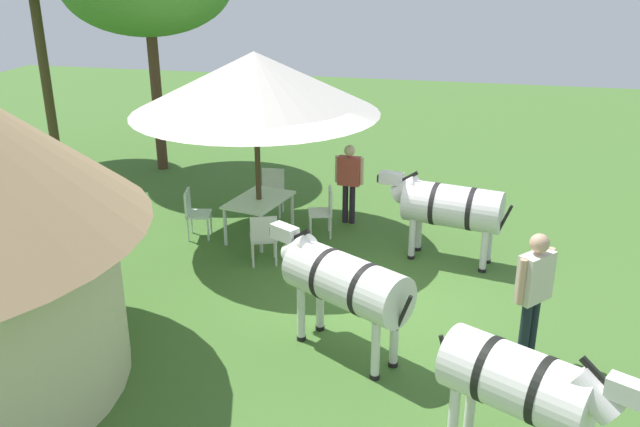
{
  "coord_description": "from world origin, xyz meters",
  "views": [
    {
      "loc": [
        -9.27,
        -1.44,
        4.99
      ],
      "look_at": [
        0.6,
        0.74,
        1.0
      ],
      "focal_mm": 38.17,
      "sensor_mm": 36.0,
      "label": 1
    }
  ],
  "objects_px": {
    "patio_chair_west_end": "(325,209)",
    "patio_chair_east_end": "(272,189)",
    "shade_umbrella": "(255,83)",
    "patio_chair_near_hut": "(194,210)",
    "guest_beside_umbrella": "(349,177)",
    "patio_chair_near_lawn": "(264,236)",
    "zebra_nearest_camera": "(450,206)",
    "standing_watcher": "(534,287)",
    "zebra_by_umbrella": "(344,281)",
    "patio_dining_table": "(259,203)",
    "zebra_toward_hut": "(522,384)"
  },
  "relations": [
    {
      "from": "patio_chair_west_end",
      "to": "zebra_nearest_camera",
      "type": "xyz_separation_m",
      "value": [
        -0.6,
        -2.24,
        0.45
      ]
    },
    {
      "from": "zebra_nearest_camera",
      "to": "zebra_by_umbrella",
      "type": "height_order",
      "value": "zebra_by_umbrella"
    },
    {
      "from": "guest_beside_umbrella",
      "to": "zebra_by_umbrella",
      "type": "relative_size",
      "value": 0.74
    },
    {
      "from": "patio_chair_near_hut",
      "to": "patio_chair_near_lawn",
      "type": "xyz_separation_m",
      "value": [
        -0.84,
        -1.57,
        0.0
      ]
    },
    {
      "from": "shade_umbrella",
      "to": "guest_beside_umbrella",
      "type": "bearing_deg",
      "value": -55.09
    },
    {
      "from": "patio_chair_near_lawn",
      "to": "zebra_toward_hut",
      "type": "relative_size",
      "value": 0.47
    },
    {
      "from": "patio_chair_near_hut",
      "to": "zebra_nearest_camera",
      "type": "height_order",
      "value": "zebra_nearest_camera"
    },
    {
      "from": "standing_watcher",
      "to": "patio_chair_near_lawn",
      "type": "bearing_deg",
      "value": 104.7
    },
    {
      "from": "standing_watcher",
      "to": "shade_umbrella",
      "type": "bearing_deg",
      "value": 96.15
    },
    {
      "from": "patio_chair_east_end",
      "to": "shade_umbrella",
      "type": "bearing_deg",
      "value": 90.0
    },
    {
      "from": "patio_chair_west_end",
      "to": "patio_chair_east_end",
      "type": "height_order",
      "value": "same"
    },
    {
      "from": "patio_chair_east_end",
      "to": "patio_chair_near_lawn",
      "type": "height_order",
      "value": "same"
    },
    {
      "from": "zebra_nearest_camera",
      "to": "zebra_toward_hut",
      "type": "distance_m",
      "value": 5.01
    },
    {
      "from": "patio_chair_east_end",
      "to": "zebra_toward_hut",
      "type": "distance_m",
      "value": 7.76
    },
    {
      "from": "patio_dining_table",
      "to": "zebra_nearest_camera",
      "type": "height_order",
      "value": "zebra_nearest_camera"
    },
    {
      "from": "patio_dining_table",
      "to": "standing_watcher",
      "type": "xyz_separation_m",
      "value": [
        -3.12,
        -4.52,
        0.42
      ]
    },
    {
      "from": "patio_chair_west_end",
      "to": "patio_chair_near_hut",
      "type": "xyz_separation_m",
      "value": [
        -0.59,
        2.3,
        0.0
      ]
    },
    {
      "from": "shade_umbrella",
      "to": "patio_dining_table",
      "type": "height_order",
      "value": "shade_umbrella"
    },
    {
      "from": "patio_chair_east_end",
      "to": "patio_chair_near_hut",
      "type": "distance_m",
      "value": 1.8
    },
    {
      "from": "patio_chair_near_lawn",
      "to": "zebra_by_umbrella",
      "type": "bearing_deg",
      "value": -72.96
    },
    {
      "from": "patio_chair_west_end",
      "to": "guest_beside_umbrella",
      "type": "relative_size",
      "value": 0.58
    },
    {
      "from": "patio_chair_east_end",
      "to": "patio_chair_near_hut",
      "type": "xyz_separation_m",
      "value": [
        -1.46,
        1.06,
        0.0
      ]
    },
    {
      "from": "patio_chair_near_lawn",
      "to": "guest_beside_umbrella",
      "type": "bearing_deg",
      "value": 43.26
    },
    {
      "from": "shade_umbrella",
      "to": "zebra_toward_hut",
      "type": "bearing_deg",
      "value": -140.57
    },
    {
      "from": "patio_chair_west_end",
      "to": "guest_beside_umbrella",
      "type": "height_order",
      "value": "guest_beside_umbrella"
    },
    {
      "from": "patio_dining_table",
      "to": "zebra_by_umbrella",
      "type": "relative_size",
      "value": 0.7
    },
    {
      "from": "patio_chair_east_end",
      "to": "zebra_nearest_camera",
      "type": "relative_size",
      "value": 0.4
    },
    {
      "from": "zebra_nearest_camera",
      "to": "zebra_toward_hut",
      "type": "xyz_separation_m",
      "value": [
        -4.93,
        -0.89,
        0.07
      ]
    },
    {
      "from": "patio_chair_west_end",
      "to": "patio_chair_near_lawn",
      "type": "distance_m",
      "value": 1.61
    },
    {
      "from": "patio_chair_near_hut",
      "to": "standing_watcher",
      "type": "xyz_separation_m",
      "value": [
        -2.84,
        -5.68,
        0.55
      ]
    },
    {
      "from": "patio_chair_near_lawn",
      "to": "zebra_nearest_camera",
      "type": "bearing_deg",
      "value": -4.85
    },
    {
      "from": "patio_chair_near_hut",
      "to": "shade_umbrella",
      "type": "bearing_deg",
      "value": 90.0
    },
    {
      "from": "shade_umbrella",
      "to": "standing_watcher",
      "type": "xyz_separation_m",
      "value": [
        -3.12,
        -4.52,
        -1.77
      ]
    },
    {
      "from": "patio_chair_near_hut",
      "to": "standing_watcher",
      "type": "bearing_deg",
      "value": 50.07
    },
    {
      "from": "patio_chair_west_end",
      "to": "patio_chair_near_lawn",
      "type": "height_order",
      "value": "same"
    },
    {
      "from": "shade_umbrella",
      "to": "patio_chair_east_end",
      "type": "relative_size",
      "value": 4.76
    },
    {
      "from": "shade_umbrella",
      "to": "patio_chair_east_end",
      "type": "xyz_separation_m",
      "value": [
        1.18,
        0.1,
        -2.31
      ]
    },
    {
      "from": "guest_beside_umbrella",
      "to": "zebra_nearest_camera",
      "type": "bearing_deg",
      "value": -28.97
    },
    {
      "from": "shade_umbrella",
      "to": "standing_watcher",
      "type": "distance_m",
      "value": 5.77
    },
    {
      "from": "zebra_nearest_camera",
      "to": "zebra_by_umbrella",
      "type": "relative_size",
      "value": 1.08
    },
    {
      "from": "shade_umbrella",
      "to": "patio_chair_near_hut",
      "type": "height_order",
      "value": "shade_umbrella"
    },
    {
      "from": "standing_watcher",
      "to": "zebra_by_umbrella",
      "type": "relative_size",
      "value": 0.85
    },
    {
      "from": "patio_chair_west_end",
      "to": "zebra_by_umbrella",
      "type": "distance_m",
      "value": 3.9
    },
    {
      "from": "shade_umbrella",
      "to": "patio_chair_near_hut",
      "type": "distance_m",
      "value": 2.6
    },
    {
      "from": "shade_umbrella",
      "to": "patio_chair_east_end",
      "type": "bearing_deg",
      "value": 4.8
    },
    {
      "from": "shade_umbrella",
      "to": "standing_watcher",
      "type": "bearing_deg",
      "value": -124.56
    },
    {
      "from": "patio_dining_table",
      "to": "patio_chair_east_end",
      "type": "bearing_deg",
      "value": 4.8
    },
    {
      "from": "patio_chair_west_end",
      "to": "standing_watcher",
      "type": "height_order",
      "value": "standing_watcher"
    },
    {
      "from": "zebra_by_umbrella",
      "to": "zebra_toward_hut",
      "type": "xyz_separation_m",
      "value": [
        -1.8,
        -2.09,
        0.02
      ]
    },
    {
      "from": "shade_umbrella",
      "to": "zebra_by_umbrella",
      "type": "xyz_separation_m",
      "value": [
        -3.4,
        -2.18,
        -1.81
      ]
    }
  ]
}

